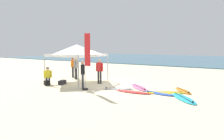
{
  "coord_description": "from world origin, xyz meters",
  "views": [
    {
      "loc": [
        7.66,
        -11.1,
        2.57
      ],
      "look_at": [
        0.15,
        0.44,
        1.0
      ],
      "focal_mm": 32.65,
      "sensor_mm": 36.0,
      "label": 1
    }
  ],
  "objects_px": {
    "person_red": "(99,70)",
    "surfboard_red": "(133,92)",
    "person_orange": "(73,66)",
    "surfboard_orange": "(183,91)",
    "surfboard_yellow": "(165,93)",
    "surfboard_white": "(118,89)",
    "person_black": "(83,72)",
    "person_grey": "(76,67)",
    "person_yellow": "(48,75)",
    "surfboard_blue": "(159,93)",
    "canopy_tent": "(77,49)",
    "surfboard_cyan": "(183,98)",
    "surfboard_pink": "(139,87)",
    "banner_flag": "(86,64)",
    "gear_bag_near_tent": "(47,83)",
    "gear_bag_by_pole": "(62,82)"
  },
  "relations": [
    {
      "from": "surfboard_pink",
      "to": "gear_bag_near_tent",
      "type": "xyz_separation_m",
      "value": [
        -5.64,
        -2.53,
        0.1
      ]
    },
    {
      "from": "surfboard_blue",
      "to": "person_grey",
      "type": "bearing_deg",
      "value": 169.68
    },
    {
      "from": "surfboard_orange",
      "to": "surfboard_white",
      "type": "distance_m",
      "value": 3.79
    },
    {
      "from": "surfboard_blue",
      "to": "gear_bag_near_tent",
      "type": "height_order",
      "value": "gear_bag_near_tent"
    },
    {
      "from": "canopy_tent",
      "to": "person_orange",
      "type": "xyz_separation_m",
      "value": [
        -1.65,
        1.26,
        -1.4
      ]
    },
    {
      "from": "surfboard_orange",
      "to": "surfboard_blue",
      "type": "height_order",
      "value": "same"
    },
    {
      "from": "gear_bag_near_tent",
      "to": "surfboard_pink",
      "type": "bearing_deg",
      "value": 24.17
    },
    {
      "from": "surfboard_red",
      "to": "banner_flag",
      "type": "bearing_deg",
      "value": -160.49
    },
    {
      "from": "surfboard_cyan",
      "to": "person_red",
      "type": "distance_m",
      "value": 6.16
    },
    {
      "from": "person_red",
      "to": "surfboard_pink",
      "type": "bearing_deg",
      "value": 3.33
    },
    {
      "from": "person_yellow",
      "to": "gear_bag_near_tent",
      "type": "distance_m",
      "value": 0.62
    },
    {
      "from": "surfboard_pink",
      "to": "surfboard_yellow",
      "type": "bearing_deg",
      "value": -17.08
    },
    {
      "from": "surfboard_blue",
      "to": "person_black",
      "type": "distance_m",
      "value": 4.77
    },
    {
      "from": "surfboard_white",
      "to": "person_black",
      "type": "bearing_deg",
      "value": -155.99
    },
    {
      "from": "surfboard_white",
      "to": "banner_flag",
      "type": "xyz_separation_m",
      "value": [
        -1.47,
        -1.21,
        1.54
      ]
    },
    {
      "from": "surfboard_pink",
      "to": "person_grey",
      "type": "relative_size",
      "value": 1.26
    },
    {
      "from": "banner_flag",
      "to": "person_orange",
      "type": "bearing_deg",
      "value": 142.35
    },
    {
      "from": "person_yellow",
      "to": "banner_flag",
      "type": "relative_size",
      "value": 0.35
    },
    {
      "from": "surfboard_pink",
      "to": "surfboard_white",
      "type": "xyz_separation_m",
      "value": [
        -0.88,
        -1.08,
        0.0
      ]
    },
    {
      "from": "canopy_tent",
      "to": "surfboard_yellow",
      "type": "bearing_deg",
      "value": -2.78
    },
    {
      "from": "surfboard_pink",
      "to": "surfboard_blue",
      "type": "xyz_separation_m",
      "value": [
        1.64,
        -0.9,
        0.0
      ]
    },
    {
      "from": "surfboard_cyan",
      "to": "gear_bag_near_tent",
      "type": "distance_m",
      "value": 8.76
    },
    {
      "from": "surfboard_yellow",
      "to": "person_orange",
      "type": "relative_size",
      "value": 1.34
    },
    {
      "from": "surfboard_cyan",
      "to": "person_yellow",
      "type": "height_order",
      "value": "person_yellow"
    },
    {
      "from": "surfboard_cyan",
      "to": "person_red",
      "type": "relative_size",
      "value": 1.33
    },
    {
      "from": "surfboard_pink",
      "to": "person_yellow",
      "type": "height_order",
      "value": "person_yellow"
    },
    {
      "from": "surfboard_red",
      "to": "banner_flag",
      "type": "xyz_separation_m",
      "value": [
        -2.62,
        -0.93,
        1.54
      ]
    },
    {
      "from": "gear_bag_near_tent",
      "to": "gear_bag_by_pole",
      "type": "height_order",
      "value": "same"
    },
    {
      "from": "surfboard_yellow",
      "to": "person_orange",
      "type": "distance_m",
      "value": 8.7
    },
    {
      "from": "person_grey",
      "to": "surfboard_cyan",
      "type": "bearing_deg",
      "value": -11.08
    },
    {
      "from": "canopy_tent",
      "to": "person_yellow",
      "type": "height_order",
      "value": "canopy_tent"
    },
    {
      "from": "banner_flag",
      "to": "gear_bag_near_tent",
      "type": "xyz_separation_m",
      "value": [
        -3.29,
        -0.24,
        -1.43
      ]
    },
    {
      "from": "person_red",
      "to": "surfboard_red",
      "type": "bearing_deg",
      "value": -20.27
    },
    {
      "from": "surfboard_red",
      "to": "surfboard_blue",
      "type": "height_order",
      "value": "same"
    },
    {
      "from": "canopy_tent",
      "to": "surfboard_blue",
      "type": "height_order",
      "value": "canopy_tent"
    },
    {
      "from": "surfboard_cyan",
      "to": "surfboard_pink",
      "type": "bearing_deg",
      "value": 157.16
    },
    {
      "from": "surfboard_orange",
      "to": "canopy_tent",
      "type": "bearing_deg",
      "value": -174.49
    },
    {
      "from": "surfboard_orange",
      "to": "surfboard_yellow",
      "type": "xyz_separation_m",
      "value": [
        -0.72,
        -1.06,
        -0.0
      ]
    },
    {
      "from": "surfboard_pink",
      "to": "surfboard_red",
      "type": "bearing_deg",
      "value": -78.76
    },
    {
      "from": "surfboard_yellow",
      "to": "surfboard_white",
      "type": "xyz_separation_m",
      "value": [
        -2.72,
        -0.52,
        0.0
      ]
    },
    {
      "from": "banner_flag",
      "to": "surfboard_blue",
      "type": "bearing_deg",
      "value": 19.26
    },
    {
      "from": "surfboard_blue",
      "to": "surfboard_white",
      "type": "height_order",
      "value": "same"
    },
    {
      "from": "surfboard_red",
      "to": "canopy_tent",
      "type": "bearing_deg",
      "value": 167.89
    },
    {
      "from": "surfboard_red",
      "to": "gear_bag_by_pole",
      "type": "bearing_deg",
      "value": -175.49
    },
    {
      "from": "person_grey",
      "to": "person_yellow",
      "type": "bearing_deg",
      "value": -92.08
    },
    {
      "from": "surfboard_cyan",
      "to": "surfboard_blue",
      "type": "bearing_deg",
      "value": 164.99
    },
    {
      "from": "person_orange",
      "to": "surfboard_orange",
      "type": "bearing_deg",
      "value": -3.27
    },
    {
      "from": "surfboard_white",
      "to": "person_black",
      "type": "height_order",
      "value": "person_black"
    },
    {
      "from": "gear_bag_near_tent",
      "to": "surfboard_red",
      "type": "bearing_deg",
      "value": 11.15
    },
    {
      "from": "surfboard_orange",
      "to": "surfboard_pink",
      "type": "xyz_separation_m",
      "value": [
        -2.57,
        -0.5,
        -0.0
      ]
    }
  ]
}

